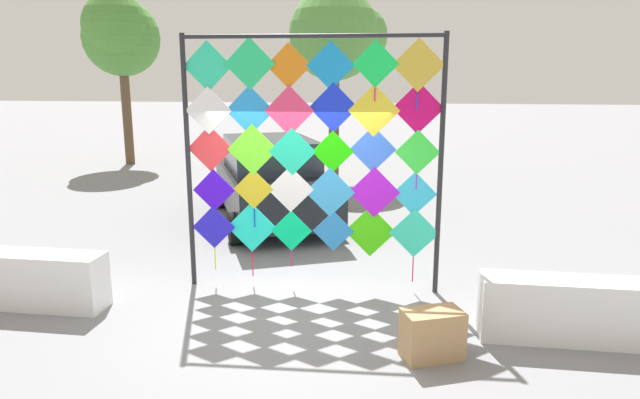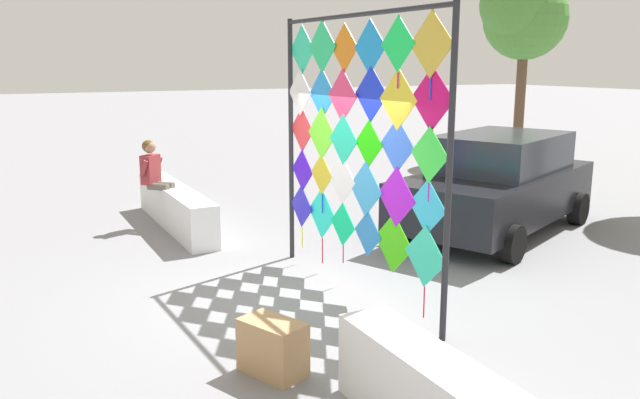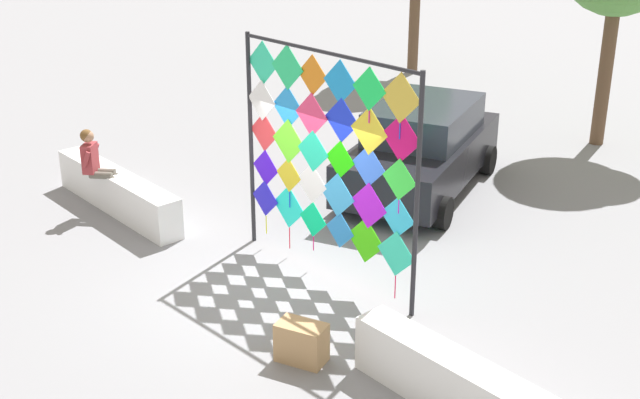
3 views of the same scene
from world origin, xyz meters
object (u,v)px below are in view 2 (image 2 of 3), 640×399
at_px(kite_display_rack, 356,134).
at_px(tree_broadleaf, 522,14).
at_px(seated_vendor, 157,176).
at_px(cardboard_box_large, 273,347).
at_px(parked_car, 497,183).

bearing_deg(kite_display_rack, tree_broadleaf, 127.78).
bearing_deg(seated_vendor, tree_broadleaf, 106.78).
xyz_separation_m(kite_display_rack, cardboard_box_large, (1.59, -1.83, -1.79)).
bearing_deg(parked_car, cardboard_box_large, -61.13).
bearing_deg(cardboard_box_large, kite_display_rack, 131.00).
bearing_deg(cardboard_box_large, parked_car, 118.87).
xyz_separation_m(kite_display_rack, parked_car, (-1.47, 3.72, -1.18)).
distance_m(kite_display_rack, seated_vendor, 4.88).
relative_size(parked_car, tree_broadleaf, 0.85).
relative_size(seated_vendor, parked_car, 0.33).
height_order(kite_display_rack, parked_car, kite_display_rack).
bearing_deg(cardboard_box_large, tree_broadleaf, 128.28).
relative_size(kite_display_rack, tree_broadleaf, 0.63).
height_order(parked_car, tree_broadleaf, tree_broadleaf).
bearing_deg(kite_display_rack, parked_car, 111.56).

